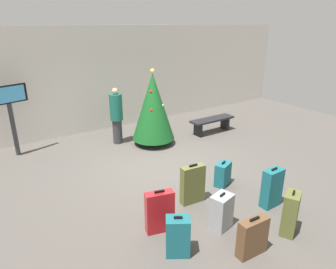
% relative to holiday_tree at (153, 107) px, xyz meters
% --- Properties ---
extents(ground_plane, '(16.00, 16.00, 0.00)m').
position_rel_holiday_tree_xyz_m(ground_plane, '(-0.65, -1.53, -1.14)').
color(ground_plane, '#514C47').
extents(back_wall, '(16.00, 0.20, 3.35)m').
position_rel_holiday_tree_xyz_m(back_wall, '(-0.65, 2.18, 0.53)').
color(back_wall, beige).
rests_on(back_wall, ground_plane).
extents(holiday_tree, '(1.24, 1.24, 2.23)m').
position_rel_holiday_tree_xyz_m(holiday_tree, '(0.00, 0.00, 0.00)').
color(holiday_tree, '#4C3319').
rests_on(holiday_tree, ground_plane).
extents(flight_info_kiosk, '(0.97, 0.36, 1.92)m').
position_rel_holiday_tree_xyz_m(flight_info_kiosk, '(-3.53, 1.36, 0.22)').
color(flight_info_kiosk, '#333338').
rests_on(flight_info_kiosk, ground_plane).
extents(waiting_bench, '(1.56, 0.44, 0.48)m').
position_rel_holiday_tree_xyz_m(waiting_bench, '(2.10, -0.24, -0.78)').
color(waiting_bench, black).
rests_on(waiting_bench, ground_plane).
extents(traveller_0, '(0.52, 0.52, 1.68)m').
position_rel_holiday_tree_xyz_m(traveller_0, '(-0.87, 0.64, -0.26)').
color(traveller_0, '#333338').
rests_on(traveller_0, ground_plane).
extents(suitcase_0, '(0.43, 0.36, 0.68)m').
position_rel_holiday_tree_xyz_m(suitcase_0, '(-1.06, -4.04, -0.82)').
color(suitcase_0, '#9EA0A5').
rests_on(suitcase_0, ground_plane).
extents(suitcase_1, '(0.51, 0.22, 0.84)m').
position_rel_holiday_tree_xyz_m(suitcase_1, '(-0.98, -3.13, -0.74)').
color(suitcase_1, '#59602D').
rests_on(suitcase_1, ground_plane).
extents(suitcase_2, '(0.42, 0.22, 0.83)m').
position_rel_holiday_tree_xyz_m(suitcase_2, '(0.22, -4.09, -0.75)').
color(suitcase_2, '#19606B').
rests_on(suitcase_2, ground_plane).
extents(suitcase_3, '(0.45, 0.41, 0.69)m').
position_rel_holiday_tree_xyz_m(suitcase_3, '(-2.07, -4.16, -0.81)').
color(suitcase_3, '#19606B').
rests_on(suitcase_3, ground_plane).
extents(suitcase_4, '(0.52, 0.30, 0.80)m').
position_rel_holiday_tree_xyz_m(suitcase_4, '(-2.00, -3.52, -0.76)').
color(suitcase_4, '#B2191E').
rests_on(suitcase_4, ground_plane).
extents(suitcase_5, '(0.47, 0.37, 0.57)m').
position_rel_holiday_tree_xyz_m(suitcase_5, '(0.01, -2.96, -0.88)').
color(suitcase_5, '#19606B').
rests_on(suitcase_5, ground_plane).
extents(suitcase_6, '(0.43, 0.37, 0.81)m').
position_rel_holiday_tree_xyz_m(suitcase_6, '(-0.19, -4.80, -0.76)').
color(suitcase_6, '#59602D').
rests_on(suitcase_6, ground_plane).
extents(suitcase_7, '(0.52, 0.21, 0.67)m').
position_rel_holiday_tree_xyz_m(suitcase_7, '(-1.12, -4.80, -0.82)').
color(suitcase_7, brown).
rests_on(suitcase_7, ground_plane).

